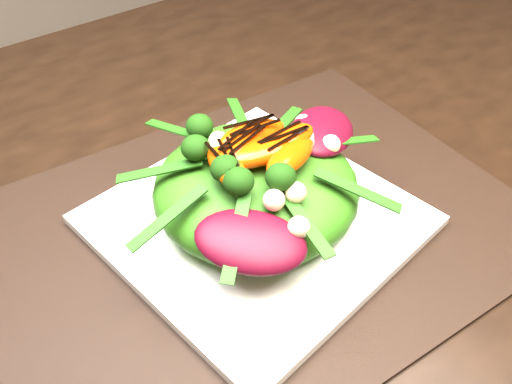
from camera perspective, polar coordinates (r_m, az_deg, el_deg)
dining_table at (r=0.73m, az=12.11°, el=7.53°), size 1.60×0.90×0.75m
placemat at (r=0.54m, az=0.00°, el=-3.49°), size 0.54×0.43×0.00m
plate_base at (r=0.53m, az=0.00°, el=-2.95°), size 0.30×0.30×0.01m
salad_bowl at (r=0.52m, az=0.00°, el=-1.90°), size 0.25×0.25×0.02m
lettuce_mound at (r=0.50m, az=0.00°, el=0.48°), size 0.20×0.20×0.07m
radicchio_leaf at (r=0.53m, az=7.05°, el=6.42°), size 0.11×0.10×0.02m
orange_segment at (r=0.49m, az=-4.02°, el=4.91°), size 0.07×0.06×0.02m
broccoli_floret at (r=0.47m, az=-9.47°, el=2.14°), size 0.04×0.04×0.04m
macadamia_nut at (r=0.46m, az=5.29°, el=1.75°), size 0.02×0.02×0.02m
balsamic_drizzle at (r=0.48m, az=-4.08°, el=5.82°), size 0.04×0.02×0.00m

